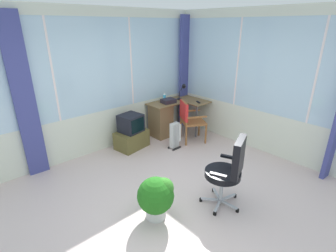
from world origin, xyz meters
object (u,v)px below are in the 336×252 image
(paper_tray, at_px, (168,101))
(tv_on_stand, at_px, (131,133))
(spray_bottle, at_px, (164,97))
(space_heater, at_px, (175,135))
(wooden_armchair, at_px, (188,116))
(office_chair, at_px, (229,168))
(potted_plant, at_px, (157,196))
(desk, at_px, (163,118))
(tv_remote, at_px, (198,102))
(desk_lamp, at_px, (184,89))

(paper_tray, height_order, tv_on_stand, paper_tray)
(spray_bottle, relative_size, space_heater, 0.38)
(paper_tray, relative_size, wooden_armchair, 0.33)
(wooden_armchair, height_order, office_chair, office_chair)
(paper_tray, relative_size, potted_plant, 0.51)
(wooden_armchair, xyz_separation_m, office_chair, (-1.16, -1.88, 0.03))
(desk, xyz_separation_m, potted_plant, (-1.85, -2.01, -0.08))
(tv_remote, distance_m, tv_on_stand, 1.69)
(office_chair, bearing_deg, spray_bottle, 66.83)
(paper_tray, relative_size, tv_on_stand, 0.41)
(office_chair, height_order, tv_on_stand, office_chair)
(desk_lamp, bearing_deg, potted_plant, -141.49)
(tv_on_stand, bearing_deg, paper_tray, 0.78)
(paper_tray, xyz_separation_m, office_chair, (-1.10, -2.45, -0.20))
(space_heater, bearing_deg, tv_remote, 12.58)
(space_heater, bearing_deg, desk, 70.15)
(tv_on_stand, relative_size, space_heater, 1.29)
(desk, relative_size, spray_bottle, 5.82)
(wooden_armchair, xyz_separation_m, potted_plant, (-2.05, -1.40, -0.24))
(spray_bottle, xyz_separation_m, wooden_armchair, (0.05, -0.71, -0.29))
(desk_lamp, relative_size, spray_bottle, 1.72)
(tv_remote, xyz_separation_m, wooden_armchair, (-0.47, -0.13, -0.20))
(paper_tray, xyz_separation_m, potted_plant, (-1.99, -1.97, -0.48))
(paper_tray, height_order, wooden_armchair, wooden_armchair)
(spray_bottle, bearing_deg, tv_remote, -48.56)
(desk, relative_size, office_chair, 1.19)
(paper_tray, distance_m, tv_on_stand, 1.16)
(spray_bottle, bearing_deg, tv_on_stand, -171.58)
(tv_remote, xyz_separation_m, paper_tray, (-0.52, 0.44, 0.03))
(tv_remote, relative_size, tv_on_stand, 0.21)
(desk, height_order, tv_on_stand, desk)
(tv_remote, height_order, paper_tray, paper_tray)
(paper_tray, distance_m, potted_plant, 2.84)
(tv_on_stand, bearing_deg, desk_lamp, 0.01)
(desk, bearing_deg, space_heater, -109.85)
(office_chair, bearing_deg, desk, 68.83)
(space_heater, bearing_deg, paper_tray, 59.01)
(desk_lamp, xyz_separation_m, potted_plant, (-2.46, -1.96, -0.67))
(office_chair, bearing_deg, tv_on_stand, 88.71)
(desk_lamp, bearing_deg, space_heater, -143.59)
(desk_lamp, distance_m, paper_tray, 0.51)
(desk, bearing_deg, desk_lamp, -4.63)
(spray_bottle, bearing_deg, office_chair, -113.17)
(desk, xyz_separation_m, paper_tray, (0.14, -0.04, 0.39))
(wooden_armchair, bearing_deg, desk_lamp, 53.35)
(tv_remote, xyz_separation_m, space_heater, (-0.90, -0.20, -0.49))
(desk, height_order, office_chair, office_chair)
(desk_lamp, bearing_deg, tv_on_stand, -179.99)
(wooden_armchair, bearing_deg, potted_plant, -145.57)
(tv_remote, relative_size, space_heater, 0.27)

